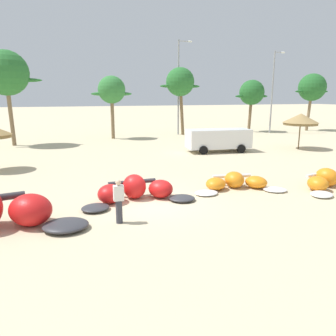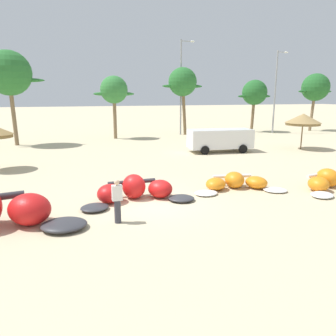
# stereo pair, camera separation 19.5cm
# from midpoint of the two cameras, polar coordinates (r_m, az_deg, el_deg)

# --- Properties ---
(ground_plane) EXTENTS (260.00, 260.00, 0.00)m
(ground_plane) POSITION_cam_midpoint_polar(r_m,az_deg,el_deg) (14.41, -2.66, -5.92)
(ground_plane) COLOR beige
(kite_left_of_center) EXTENTS (5.19, 2.34, 1.09)m
(kite_left_of_center) POSITION_cam_midpoint_polar(r_m,az_deg,el_deg) (14.66, -5.26, -3.92)
(kite_left_of_center) COLOR #333338
(kite_left_of_center) RESTS_ON ground
(kite_center) EXTENTS (4.75, 2.58, 0.80)m
(kite_center) POSITION_cam_midpoint_polar(r_m,az_deg,el_deg) (16.67, 12.00, -2.53)
(kite_center) COLOR white
(kite_center) RESTS_ON ground
(kite_right_of_center) EXTENTS (4.77, 2.71, 0.94)m
(kite_right_of_center) POSITION_cam_midpoint_polar(r_m,az_deg,el_deg) (18.43, 26.71, -2.00)
(kite_right_of_center) COLOR white
(kite_right_of_center) RESTS_ON ground
(beach_umbrella_middle) EXTENTS (2.96, 2.96, 3.03)m
(beach_umbrella_middle) POSITION_cam_midpoint_polar(r_m,az_deg,el_deg) (30.45, 22.46, 7.76)
(beach_umbrella_middle) COLOR brown
(beach_umbrella_middle) RESTS_ON ground
(parked_van) EXTENTS (5.32, 2.64, 1.84)m
(parked_van) POSITION_cam_midpoint_polar(r_m,az_deg,el_deg) (27.28, 8.93, 5.04)
(parked_van) COLOR white
(parked_van) RESTS_ON ground
(person_by_umbrellas) EXTENTS (0.36, 0.24, 1.62)m
(person_by_umbrellas) POSITION_cam_midpoint_polar(r_m,az_deg,el_deg) (12.04, -8.29, -5.67)
(person_by_umbrellas) COLOR #383842
(person_by_umbrellas) RESTS_ON ground
(palm_left) EXTENTS (5.95, 3.97, 8.45)m
(palm_left) POSITION_cam_midpoint_polar(r_m,az_deg,el_deg) (33.51, -25.65, 14.48)
(palm_left) COLOR #7F6647
(palm_left) RESTS_ON ground
(palm_left_of_gap) EXTENTS (4.29, 2.86, 6.53)m
(palm_left_of_gap) POSITION_cam_midpoint_polar(r_m,az_deg,el_deg) (35.76, -9.15, 13.07)
(palm_left_of_gap) COLOR #7F6647
(palm_left_of_gap) RESTS_ON ground
(palm_center_left) EXTENTS (4.85, 3.23, 7.65)m
(palm_center_left) POSITION_cam_midpoint_polar(r_m,az_deg,el_deg) (38.76, 2.69, 14.52)
(palm_center_left) COLOR brown
(palm_center_left) RESTS_ON ground
(palm_center_right) EXTENTS (4.63, 3.09, 6.42)m
(palm_center_right) POSITION_cam_midpoint_polar(r_m,az_deg,el_deg) (43.41, 14.84, 12.41)
(palm_center_right) COLOR brown
(palm_center_right) RESTS_ON ground
(palm_right_of_gap) EXTENTS (5.20, 3.47, 7.27)m
(palm_right_of_gap) POSITION_cam_midpoint_polar(r_m,az_deg,el_deg) (47.40, 24.21, 12.52)
(palm_right_of_gap) COLOR #7F6647
(palm_right_of_gap) RESTS_ON ground
(lamppost_west) EXTENTS (1.73, 0.24, 10.61)m
(lamppost_west) POSITION_cam_midpoint_polar(r_m,az_deg,el_deg) (39.01, 2.54, 14.37)
(lamppost_west) COLOR gray
(lamppost_west) RESTS_ON ground
(lamppost_west_center) EXTENTS (1.51, 0.24, 9.63)m
(lamppost_west_center) POSITION_cam_midpoint_polar(r_m,az_deg,el_deg) (42.52, 18.28, 12.91)
(lamppost_west_center) COLOR gray
(lamppost_west_center) RESTS_ON ground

